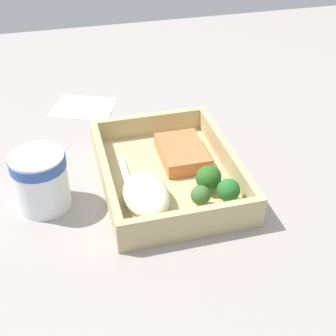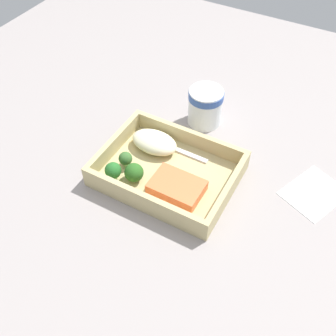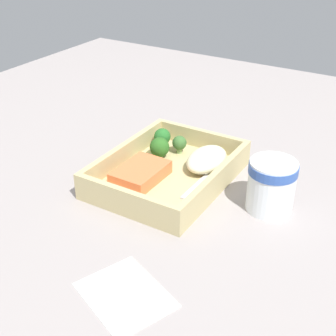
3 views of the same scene
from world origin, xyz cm
name	(u,v)px [view 2 (image 2 of 3)]	position (x,y,z in cm)	size (l,w,h in cm)	color
ground_plane	(168,179)	(0.00, 0.00, -1.00)	(160.00, 160.00, 2.00)	gray
takeout_tray	(168,174)	(0.00, 0.00, 0.60)	(28.86, 21.82, 1.20)	tan
tray_rim	(168,166)	(0.00, 0.00, 3.19)	(28.86, 21.82, 3.98)	tan
salmon_fillet	(177,187)	(-4.08, 3.61, 2.49)	(10.77, 7.55, 2.58)	#F47140
mashed_potatoes	(154,142)	(6.36, -5.09, 3.09)	(10.91, 6.94, 3.78)	beige
broccoli_floret_1	(134,173)	(5.28, 5.21, 3.44)	(4.08, 4.08, 4.35)	#7DAC65
broccoli_floret_2	(125,159)	(9.06, 2.69, 3.42)	(3.00, 3.00, 3.83)	#83A964
broccoli_floret_3	(113,171)	(9.29, 7.03, 3.68)	(3.55, 3.55, 4.37)	#81A861
fork	(172,148)	(2.91, -6.94, 1.42)	(15.82, 2.24, 0.44)	silver
paper_cup	(205,105)	(0.93, -20.22, 5.22)	(8.40, 8.40, 9.34)	white
receipt_slip	(314,193)	(-29.34, -10.83, 0.12)	(9.95, 12.54, 0.24)	white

